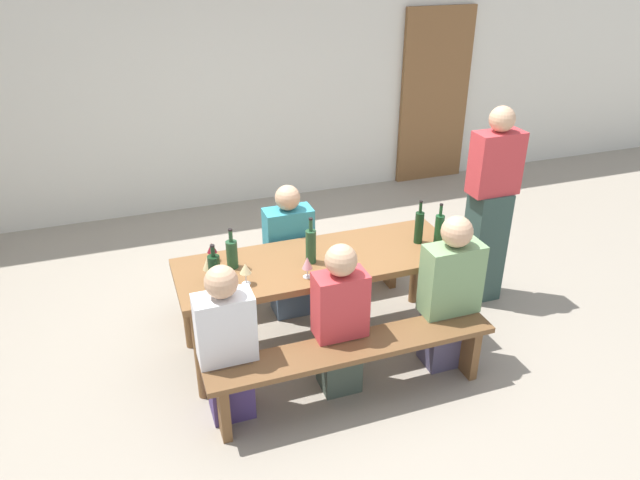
{
  "coord_description": "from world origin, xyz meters",
  "views": [
    {
      "loc": [
        -1.25,
        -3.54,
        2.84
      ],
      "look_at": [
        0.0,
        0.0,
        0.9
      ],
      "focal_mm": 33.49,
      "sensor_mm": 36.0,
      "label": 1
    }
  ],
  "objects": [
    {
      "name": "seated_guest_far_0",
      "position": [
        -0.09,
        0.51,
        0.54
      ],
      "size": [
        0.38,
        0.24,
        1.13
      ],
      "rotation": [
        0.0,
        0.0,
        -1.57
      ],
      "color": "#44566C",
      "rests_on": "ground"
    },
    {
      "name": "wine_glass_0",
      "position": [
        -0.73,
        0.23,
        0.85
      ],
      "size": [
        0.07,
        0.07,
        0.14
      ],
      "color": "silver",
      "rests_on": "tasting_table"
    },
    {
      "name": "wooden_door",
      "position": [
        2.5,
        2.87,
        1.05
      ],
      "size": [
        0.9,
        0.06,
        2.1
      ],
      "primitive_type": "cube",
      "color": "brown",
      "rests_on": "ground"
    },
    {
      "name": "seated_guest_near_0",
      "position": [
        -0.8,
        -0.51,
        0.53
      ],
      "size": [
        0.36,
        0.24,
        1.11
      ],
      "rotation": [
        0.0,
        0.0,
        1.57
      ],
      "color": "#45336A",
      "rests_on": "ground"
    },
    {
      "name": "wine_bottle_4",
      "position": [
        -0.08,
        -0.03,
        0.88
      ],
      "size": [
        0.08,
        0.08,
        0.35
      ],
      "color": "#234C2D",
      "rests_on": "tasting_table"
    },
    {
      "name": "wine_glass_2",
      "position": [
        -0.58,
        -0.17,
        0.86
      ],
      "size": [
        0.08,
        0.08,
        0.16
      ],
      "color": "silver",
      "rests_on": "tasting_table"
    },
    {
      "name": "wine_bottle_0",
      "position": [
        -0.78,
        -0.16,
        0.88
      ],
      "size": [
        0.08,
        0.08,
        0.32
      ],
      "color": "#143319",
      "rests_on": "tasting_table"
    },
    {
      "name": "tasting_table",
      "position": [
        0.0,
        0.0,
        0.67
      ],
      "size": [
        2.06,
        0.71,
        0.75
      ],
      "color": "brown",
      "rests_on": "ground"
    },
    {
      "name": "wine_bottle_3",
      "position": [
        0.78,
        -0.01,
        0.88
      ],
      "size": [
        0.07,
        0.07,
        0.34
      ],
      "color": "#143319",
      "rests_on": "tasting_table"
    },
    {
      "name": "back_wall",
      "position": [
        0.0,
        3.01,
        1.6
      ],
      "size": [
        14.0,
        0.2,
        3.2
      ],
      "primitive_type": "cube",
      "color": "silver",
      "rests_on": "ground"
    },
    {
      "name": "wine_glass_3",
      "position": [
        -0.8,
        -0.03,
        0.87
      ],
      "size": [
        0.08,
        0.08,
        0.18
      ],
      "color": "silver",
      "rests_on": "tasting_table"
    },
    {
      "name": "bench_near",
      "position": [
        0.0,
        -0.66,
        0.35
      ],
      "size": [
        1.96,
        0.3,
        0.45
      ],
      "color": "brown",
      "rests_on": "ground"
    },
    {
      "name": "ground_plane",
      "position": [
        0.0,
        0.0,
        0.0
      ],
      "size": [
        24.0,
        24.0,
        0.0
      ],
      "primitive_type": "plane",
      "color": "gray"
    },
    {
      "name": "standing_host",
      "position": [
        1.53,
        0.19,
        0.82
      ],
      "size": [
        0.39,
        0.24,
        1.68
      ],
      "rotation": [
        0.0,
        0.0,
        3.14
      ],
      "color": "#314842",
      "rests_on": "ground"
    },
    {
      "name": "wine_glass_1",
      "position": [
        -0.17,
        -0.22,
        0.86
      ],
      "size": [
        0.07,
        0.07,
        0.16
      ],
      "color": "silver",
      "rests_on": "tasting_table"
    },
    {
      "name": "bench_far",
      "position": [
        0.0,
        0.66,
        0.35
      ],
      "size": [
        1.96,
        0.3,
        0.45
      ],
      "color": "brown",
      "rests_on": "ground"
    },
    {
      "name": "seated_guest_near_1",
      "position": [
        -0.04,
        -0.51,
        0.54
      ],
      "size": [
        0.35,
        0.24,
        1.11
      ],
      "rotation": [
        0.0,
        0.0,
        1.57
      ],
      "color": "#3A463C",
      "rests_on": "ground"
    },
    {
      "name": "wine_bottle_1",
      "position": [
        -0.62,
        0.09,
        0.86
      ],
      "size": [
        0.08,
        0.08,
        0.3
      ],
      "color": "#234C2D",
      "rests_on": "tasting_table"
    },
    {
      "name": "wine_bottle_2",
      "position": [
        0.92,
        -0.07,
        0.87
      ],
      "size": [
        0.07,
        0.07,
        0.32
      ],
      "color": "#194723",
      "rests_on": "tasting_table"
    },
    {
      "name": "seated_guest_near_2",
      "position": [
        0.79,
        -0.51,
        0.56
      ],
      "size": [
        0.41,
        0.24,
        1.18
      ],
      "rotation": [
        0.0,
        0.0,
        1.57
      ],
      "color": "#4A4460",
      "rests_on": "ground"
    }
  ]
}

